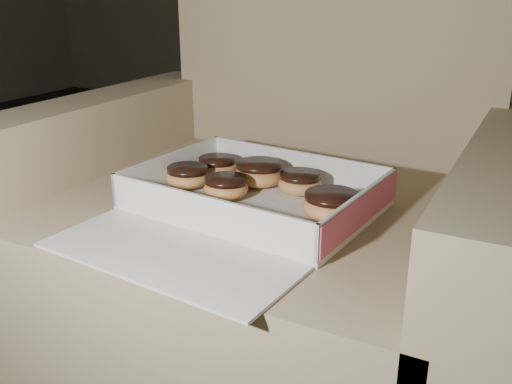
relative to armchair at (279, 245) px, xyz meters
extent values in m
plane|color=black|center=(-0.95, 0.18, -0.30)|extent=(4.50, 4.50, 0.00)
cube|color=tan|center=(0.00, -0.05, -0.09)|extent=(0.73, 0.73, 0.43)
cube|color=tan|center=(0.00, 0.29, 0.39)|extent=(0.73, 0.14, 0.53)
cube|color=tan|center=(-0.40, -0.05, -0.02)|extent=(0.12, 0.73, 0.57)
cube|color=tan|center=(0.40, -0.05, -0.02)|extent=(0.12, 0.73, 0.57)
cube|color=silver|center=(0.01, -0.12, 0.13)|extent=(0.41, 0.33, 0.01)
cube|color=silver|center=(0.03, 0.02, 0.16)|extent=(0.38, 0.04, 0.06)
cube|color=silver|center=(0.00, -0.26, 0.16)|extent=(0.38, 0.04, 0.06)
cube|color=silver|center=(-0.18, -0.10, 0.16)|extent=(0.03, 0.29, 0.06)
cube|color=silver|center=(0.20, -0.14, 0.16)|extent=(0.03, 0.29, 0.06)
cube|color=#C14D6C|center=(0.21, -0.14, 0.16)|extent=(0.03, 0.28, 0.05)
cube|color=silver|center=(-0.01, -0.35, 0.13)|extent=(0.39, 0.20, 0.01)
ellipsoid|color=#EC9952|center=(0.06, -0.05, 0.15)|extent=(0.08, 0.08, 0.04)
cylinder|color=black|center=(0.06, -0.05, 0.17)|extent=(0.07, 0.07, 0.01)
ellipsoid|color=#EC9952|center=(-0.12, -0.03, 0.15)|extent=(0.08, 0.08, 0.04)
cylinder|color=black|center=(-0.12, -0.03, 0.17)|extent=(0.07, 0.07, 0.01)
ellipsoid|color=#EC9952|center=(-0.13, -0.11, 0.15)|extent=(0.08, 0.08, 0.04)
cylinder|color=black|center=(-0.13, -0.11, 0.17)|extent=(0.07, 0.07, 0.01)
ellipsoid|color=#EC9952|center=(-0.04, -0.13, 0.15)|extent=(0.08, 0.08, 0.04)
cylinder|color=black|center=(-0.04, -0.13, 0.17)|extent=(0.07, 0.07, 0.01)
ellipsoid|color=#EC9952|center=(-0.02, -0.04, 0.16)|extent=(0.09, 0.09, 0.04)
cylinder|color=black|center=(-0.02, -0.04, 0.18)|extent=(0.08, 0.08, 0.01)
ellipsoid|color=#EC9952|center=(0.15, -0.13, 0.16)|extent=(0.09, 0.09, 0.04)
cylinder|color=black|center=(0.15, -0.13, 0.18)|extent=(0.09, 0.09, 0.01)
ellipsoid|color=black|center=(-0.05, -0.24, 0.14)|extent=(0.01, 0.01, 0.00)
ellipsoid|color=black|center=(-0.06, -0.22, 0.14)|extent=(0.01, 0.01, 0.00)
ellipsoid|color=black|center=(-0.14, -0.14, 0.14)|extent=(0.01, 0.01, 0.00)
camera|label=1|loc=(0.43, -0.93, 0.49)|focal=40.00mm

